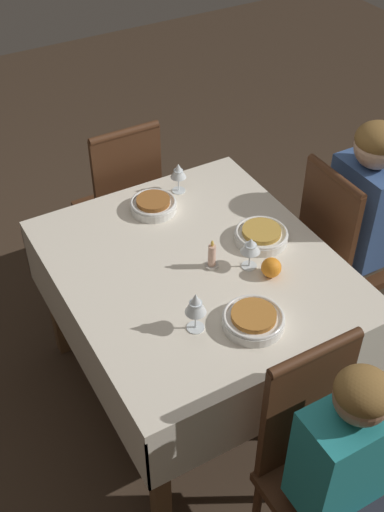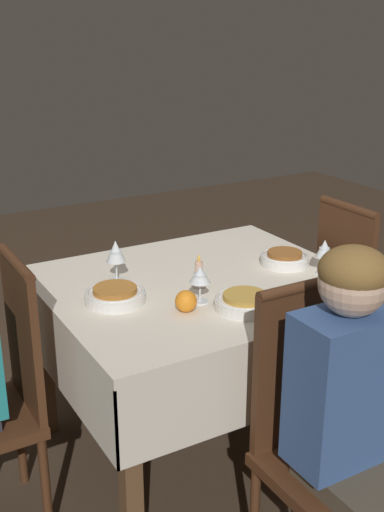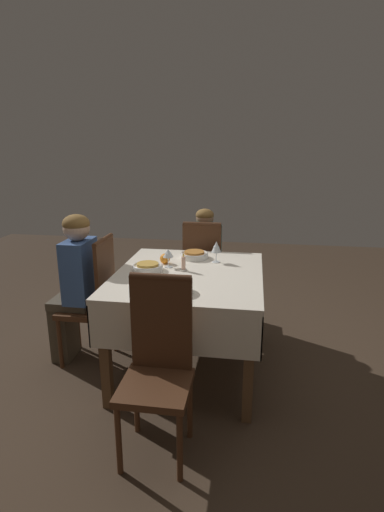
# 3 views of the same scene
# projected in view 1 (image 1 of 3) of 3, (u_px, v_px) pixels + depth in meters

# --- Properties ---
(ground_plane) EXTENTS (8.00, 8.00, 0.00)m
(ground_plane) POSITION_uv_depth(u_px,v_px,m) (196.00, 387.00, 2.96)
(ground_plane) COLOR #3D2D21
(dining_table) EXTENTS (1.18, 1.02, 0.76)m
(dining_table) POSITION_uv_depth(u_px,v_px,m) (196.00, 284.00, 2.53)
(dining_table) COLOR silver
(dining_table) RESTS_ON ground_plane
(chair_south) EXTENTS (0.37, 0.37, 0.99)m
(chair_south) POSITION_uv_depth(u_px,v_px,m) (338.00, 254.00, 2.87)
(chair_south) COLOR #472816
(chair_south) RESTS_ON ground_plane
(chair_west) EXTENTS (0.37, 0.37, 0.99)m
(chair_west) POSITION_uv_depth(u_px,v_px,m) (317.00, 461.00, 2.10)
(chair_west) COLOR #472816
(chair_west) RESTS_ON ground_plane
(chair_east) EXTENTS (0.37, 0.37, 0.99)m
(chair_east) POSITION_uv_depth(u_px,v_px,m) (122.00, 204.00, 3.16)
(chair_east) COLOR #472816
(chair_east) RESTS_ON ground_plane
(person_adult_denim) EXTENTS (0.30, 0.34, 1.15)m
(person_adult_denim) POSITION_uv_depth(u_px,v_px,m) (369.00, 221.00, 2.84)
(person_adult_denim) COLOR #4C4233
(person_adult_denim) RESTS_ON ground_plane
(person_child_teal) EXTENTS (0.33, 0.30, 1.07)m
(person_child_teal) POSITION_uv_depth(u_px,v_px,m) (352.00, 490.00, 1.95)
(person_child_teal) COLOR #282833
(person_child_teal) RESTS_ON ground_plane
(bowl_south) EXTENTS (0.22, 0.22, 0.06)m
(bowl_south) POSITION_uv_depth(u_px,v_px,m) (261.00, 235.00, 2.55)
(bowl_south) COLOR white
(bowl_south) RESTS_ON dining_table
(wine_glass_south) EXTENTS (0.08, 0.08, 0.14)m
(wine_glass_south) POSITION_uv_depth(u_px,v_px,m) (251.00, 246.00, 2.39)
(wine_glass_south) COLOR white
(wine_glass_south) RESTS_ON dining_table
(bowl_west) EXTENTS (0.22, 0.22, 0.06)m
(bowl_west) POSITION_uv_depth(u_px,v_px,m) (253.00, 319.00, 2.21)
(bowl_west) COLOR white
(bowl_west) RESTS_ON dining_table
(wine_glass_west) EXTENTS (0.07, 0.07, 0.16)m
(wine_glass_west) POSITION_uv_depth(u_px,v_px,m) (196.00, 304.00, 2.14)
(wine_glass_west) COLOR white
(wine_glass_west) RESTS_ON dining_table
(bowl_east) EXTENTS (0.20, 0.20, 0.06)m
(bowl_east) POSITION_uv_depth(u_px,v_px,m) (153.00, 205.00, 2.71)
(bowl_east) COLOR white
(bowl_east) RESTS_ON dining_table
(wine_glass_east) EXTENTS (0.07, 0.07, 0.14)m
(wine_glass_east) POSITION_uv_depth(u_px,v_px,m) (178.00, 172.00, 2.76)
(wine_glass_east) COLOR white
(wine_glass_east) RESTS_ON dining_table
(candle_centerpiece) EXTENTS (0.05, 0.05, 0.13)m
(candle_centerpiece) POSITION_uv_depth(u_px,v_px,m) (212.00, 258.00, 2.42)
(candle_centerpiece) COLOR beige
(candle_centerpiece) RESTS_ON dining_table
(orange_fruit) EXTENTS (0.08, 0.08, 0.08)m
(orange_fruit) POSITION_uv_depth(u_px,v_px,m) (271.00, 268.00, 2.39)
(orange_fruit) COLOR orange
(orange_fruit) RESTS_ON dining_table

